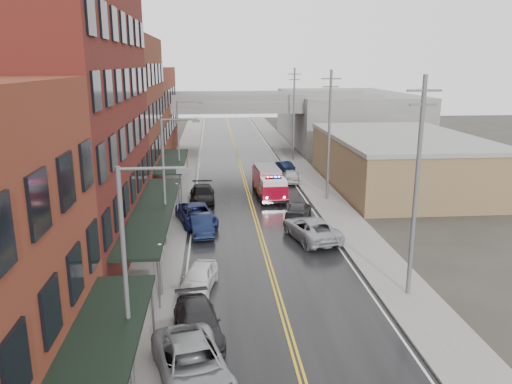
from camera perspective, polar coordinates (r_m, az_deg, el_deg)
road at (r=41.67m, az=-0.07°, el=-2.98°), size 11.00×160.00×0.02m
sidewalk_left at (r=41.68m, az=-10.13°, el=-3.12°), size 3.00×160.00×0.15m
sidewalk_right at (r=42.87m, az=9.71°, el=-2.60°), size 3.00×160.00×0.15m
curb_left at (r=41.56m, az=-7.86°, el=-3.07°), size 0.30×160.00×0.15m
curb_right at (r=42.49m, az=7.55°, el=-2.67°), size 0.30×160.00×0.15m
brick_building_b at (r=34.23m, az=-21.94°, el=7.55°), size 9.00×20.00×18.00m
brick_building_c at (r=51.30m, az=-16.27°, el=8.30°), size 9.00×15.00×15.00m
brick_building_far at (r=68.62m, az=-13.43°, el=8.64°), size 9.00×20.00×12.00m
tan_building at (r=54.21m, az=16.10°, el=3.26°), size 14.00×22.00×5.00m
right_far_block at (r=82.87m, az=10.09°, el=8.36°), size 18.00×30.00×8.00m
awning_1 at (r=34.20m, az=-11.64°, el=-2.00°), size 2.60×18.00×3.09m
awning_2 at (r=51.16m, az=-9.51°, el=3.55°), size 2.60×13.00×3.09m
globe_lamp_1 at (r=27.71m, az=-10.89°, el=-7.40°), size 0.44×0.44×3.12m
globe_lamp_2 at (r=41.00m, az=-9.02°, el=-0.11°), size 0.44×0.44×3.12m
street_lamp_0 at (r=19.31m, az=-14.04°, el=-8.28°), size 2.64×0.22×9.00m
street_lamp_1 at (r=34.53m, az=-10.09°, el=2.00°), size 2.64×0.22×9.00m
street_lamp_2 at (r=50.23m, az=-8.58°, el=5.93°), size 2.64×0.22×9.00m
utility_pole_0 at (r=27.51m, az=17.87°, el=0.73°), size 1.80×0.24×12.00m
utility_pole_1 at (r=46.27m, az=8.36°, el=6.62°), size 1.80×0.24×12.00m
utility_pole_2 at (r=65.76m, az=4.35°, el=9.02°), size 1.80×0.24×12.00m
overpass at (r=71.98m, az=-2.31°, el=9.27°), size 40.00×10.00×7.50m
fire_truck at (r=47.98m, az=1.50°, el=1.16°), size 3.25×7.51×2.70m
parked_car_left_2 at (r=21.30m, az=-7.29°, el=-18.99°), size 3.99×6.29×1.62m
parked_car_left_3 at (r=24.40m, az=-6.65°, el=-14.57°), size 2.78×5.15×1.42m
parked_car_left_4 at (r=28.93m, az=-6.55°, el=-9.69°), size 2.49×4.45×1.43m
parked_car_left_5 at (r=37.87m, az=-6.31°, el=-3.74°), size 2.14×4.61×1.46m
parked_car_left_6 at (r=40.17m, az=-6.82°, el=-2.60°), size 3.90×6.14×1.58m
parked_car_left_7 at (r=46.19m, az=-6.17°, el=-0.29°), size 2.30×5.56×1.61m
parked_car_right_0 at (r=36.72m, az=6.30°, el=-4.17°), size 4.02×6.44×1.66m
parked_car_right_1 at (r=41.74m, az=4.89°, el=-2.05°), size 3.13×5.02×1.36m
parked_car_right_2 at (r=54.06m, az=4.07°, el=1.85°), size 2.30×4.47×1.45m
parked_car_right_3 at (r=59.18m, az=3.07°, el=2.92°), size 2.55×4.35×1.36m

